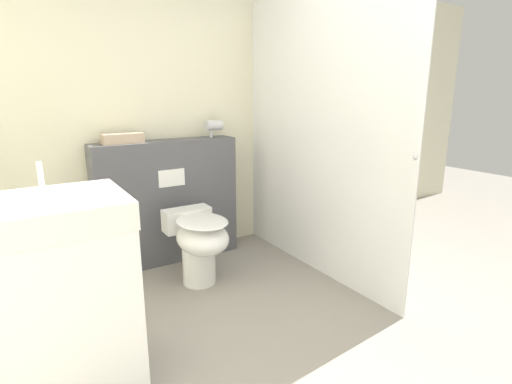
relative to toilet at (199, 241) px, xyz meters
name	(u,v)px	position (x,y,z in m)	size (l,w,h in m)	color
ground_plane	(322,367)	(0.15, -1.23, -0.35)	(12.00, 12.00, 0.00)	gray
wall_back	(176,113)	(0.15, 0.74, 0.90)	(8.00, 0.06, 2.50)	beige
partition_panel	(168,202)	(-0.02, 0.57, 0.18)	(1.20, 0.24, 1.04)	#4C4C51
shower_glass	(317,136)	(0.92, -0.22, 0.75)	(0.04, 1.86, 2.20)	silver
toilet	(199,241)	(0.00, 0.00, 0.00)	(0.37, 0.60, 0.54)	white
sink_vanity	(60,301)	(-1.02, -0.70, 0.15)	(0.65, 0.54, 1.13)	white
hair_drier	(215,126)	(0.43, 0.56, 0.80)	(0.17, 0.09, 0.15)	#B7B7BC
folded_towel	(122,138)	(-0.36, 0.57, 0.74)	(0.31, 0.16, 0.08)	tan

